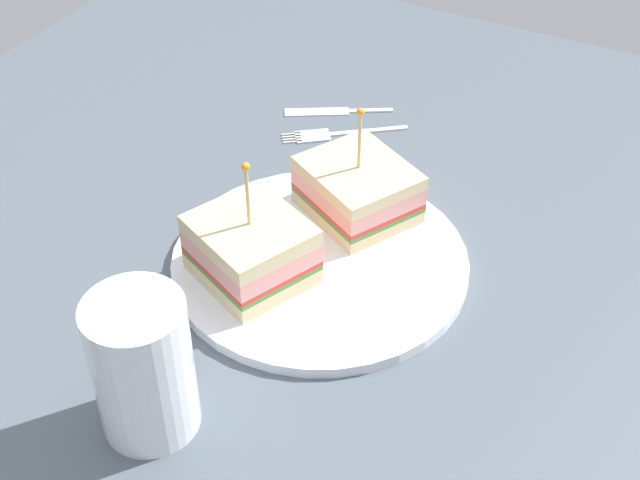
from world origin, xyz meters
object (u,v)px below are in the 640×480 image
object	(u,v)px
sandwich_half_front	(354,188)
plate	(320,262)
sandwich_half_back	(251,249)
knife	(333,111)
fork	(330,134)
drink_glass	(144,372)

from	to	relation	value
sandwich_half_front	plate	bearing A→B (deg)	-86.74
sandwich_half_back	knife	xyz separation A→B (cm)	(-6.45, 27.46, -3.61)
plate	fork	bearing A→B (deg)	114.80
knife	drink_glass	bearing A→B (deg)	-80.17
sandwich_half_back	fork	world-z (taller)	sandwich_half_back
sandwich_half_front	sandwich_half_back	distance (cm)	12.43
drink_glass	sandwich_half_front	bearing A→B (deg)	84.75
sandwich_half_back	fork	distance (cm)	24.03
plate	knife	world-z (taller)	plate
drink_glass	knife	xyz separation A→B (cm)	(-7.52, 43.41, -5.04)
sandwich_half_back	drink_glass	world-z (taller)	sandwich_half_back
sandwich_half_front	knife	bearing A→B (deg)	122.90
knife	plate	bearing A→B (deg)	-65.39
drink_glass	fork	distance (cm)	39.98
sandwich_half_front	fork	xyz separation A→B (cm)	(-8.25, 11.42, -3.32)
sandwich_half_front	sandwich_half_back	world-z (taller)	sandwich_half_back
drink_glass	knife	distance (cm)	44.34
sandwich_half_back	fork	xyz separation A→B (cm)	(-4.62, 23.30, -3.61)
sandwich_half_front	fork	bearing A→B (deg)	125.85
sandwich_half_front	sandwich_half_back	size ratio (longest dim) A/B	1.07
fork	knife	size ratio (longest dim) A/B	1.06
drink_glass	fork	size ratio (longest dim) A/B	1.00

